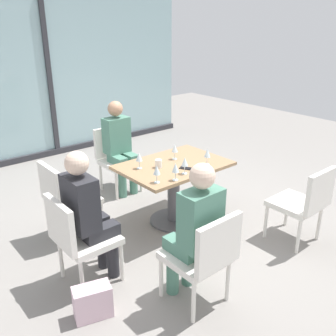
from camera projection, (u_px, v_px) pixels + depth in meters
name	position (u px, v px, depth m)	size (l,w,h in m)	color
ground_plane	(173.00, 221.00, 4.47)	(12.00, 12.00, 0.00)	gray
window_wall_backdrop	(50.00, 85.00, 6.30)	(5.40, 0.10, 2.70)	#95B7BC
dining_table_main	(174.00, 180.00, 4.28)	(1.19, 0.84, 0.73)	#997551
chair_side_end	(78.00, 236.00, 3.24)	(0.50, 0.46, 0.87)	silver
chair_near_window	(116.00, 155.00, 5.15)	(0.46, 0.51, 0.87)	silver
chair_front_left	(204.00, 254.00, 2.98)	(0.46, 0.50, 0.87)	silver
chair_front_right	(304.00, 201.00, 3.87)	(0.46, 0.50, 0.87)	silver
chair_far_left	(66.00, 196.00, 3.97)	(0.50, 0.46, 0.87)	silver
person_side_end	(88.00, 211.00, 3.23)	(0.39, 0.34, 1.26)	#28282D
person_near_window	(119.00, 143.00, 5.00)	(0.34, 0.39, 1.26)	#4C7F6B
person_front_left	(195.00, 227.00, 2.99)	(0.34, 0.39, 1.26)	#4C7F6B
wine_glass_0	(207.00, 153.00, 4.14)	(0.07, 0.07, 0.18)	silver
wine_glass_1	(185.00, 162.00, 3.89)	(0.07, 0.07, 0.18)	silver
wine_glass_2	(157.00, 170.00, 3.67)	(0.07, 0.07, 0.18)	silver
wine_glass_3	(175.00, 148.00, 4.30)	(0.07, 0.07, 0.18)	silver
wine_glass_4	(175.00, 168.00, 3.73)	(0.07, 0.07, 0.18)	silver
wine_glass_5	(139.00, 157.00, 4.03)	(0.07, 0.07, 0.18)	silver
coffee_cup	(158.00, 164.00, 4.09)	(0.08, 0.08, 0.09)	white
cell_phone_on_table	(186.00, 168.00, 4.07)	(0.07, 0.14, 0.01)	black
handbag_0	(93.00, 302.00, 2.99)	(0.30, 0.16, 0.28)	beige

